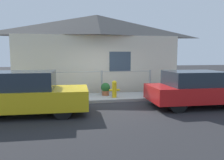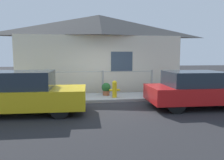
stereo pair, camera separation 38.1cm
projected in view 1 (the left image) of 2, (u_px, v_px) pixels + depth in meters
name	position (u px, v px, depth m)	size (l,w,h in m)	color
ground_plane	(107.00, 103.00, 8.91)	(60.00, 60.00, 0.00)	#262628
sidewalk	(104.00, 97.00, 9.72)	(24.00, 1.66, 0.12)	#9E9E99
house	(97.00, 30.00, 11.65)	(8.75, 2.23, 4.09)	beige
fence	(102.00, 81.00, 10.30)	(4.90, 0.10, 1.10)	#999993
car_left	(22.00, 94.00, 7.06)	(4.18, 1.80, 1.42)	gold
car_right	(196.00, 89.00, 8.22)	(3.69, 1.85, 1.34)	red
fire_hydrant	(114.00, 89.00, 9.39)	(0.46, 0.21, 0.73)	yellow
potted_plant_near_hydrant	(106.00, 89.00, 9.88)	(0.41, 0.41, 0.57)	#9E5638
potted_plant_by_fence	(28.00, 90.00, 9.21)	(0.48, 0.48, 0.59)	#9E5638
potted_plant_corner	(174.00, 87.00, 10.55)	(0.44, 0.44, 0.55)	#9E5638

